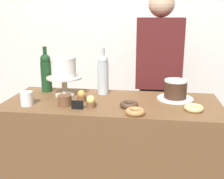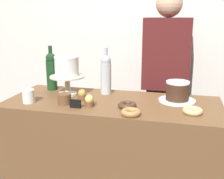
{
  "view_description": "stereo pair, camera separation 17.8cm",
  "coord_description": "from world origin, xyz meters",
  "views": [
    {
      "loc": [
        0.25,
        -1.7,
        1.43
      ],
      "look_at": [
        0.0,
        0.0,
        0.96
      ],
      "focal_mm": 44.95,
      "sensor_mm": 36.0,
      "label": 1
    },
    {
      "loc": [
        0.42,
        -1.67,
        1.43
      ],
      "look_at": [
        0.0,
        0.0,
        0.96
      ],
      "focal_mm": 44.95,
      "sensor_mm": 36.0,
      "label": 2
    }
  ],
  "objects": [
    {
      "name": "cupcake_lemon",
      "position": [
        -0.11,
        -0.13,
        0.92
      ],
      "size": [
        0.06,
        0.06,
        0.07
      ],
      "color": "brown",
      "rests_on": "display_counter"
    },
    {
      "name": "donut_glazed",
      "position": [
        0.5,
        -0.11,
        0.9
      ],
      "size": [
        0.11,
        0.11,
        0.03
      ],
      "color": "#E0C17F",
      "rests_on": "display_counter"
    },
    {
      "name": "donut_chocolate",
      "position": [
        0.12,
        -0.1,
        0.9
      ],
      "size": [
        0.11,
        0.11,
        0.03
      ],
      "color": "#472D1E",
      "rests_on": "display_counter"
    },
    {
      "name": "coffee_cup_ceramic",
      "position": [
        -0.51,
        -0.15,
        0.92
      ],
      "size": [
        0.08,
        0.08,
        0.08
      ],
      "color": "white",
      "rests_on": "display_counter"
    },
    {
      "name": "wine_bottle_green",
      "position": [
        -0.5,
        0.18,
        1.03
      ],
      "size": [
        0.08,
        0.08,
        0.33
      ],
      "color": "#193D1E",
      "rests_on": "display_counter"
    },
    {
      "name": "white_layer_cake",
      "position": [
        -0.34,
        0.08,
        1.08
      ],
      "size": [
        0.17,
        0.17,
        0.13
      ],
      "color": "white",
      "rests_on": "cake_stand_pedestal"
    },
    {
      "name": "chocolate_round_cake",
      "position": [
        0.41,
        0.11,
        0.95
      ],
      "size": [
        0.15,
        0.15,
        0.12
      ],
      "color": "#3D2619",
      "rests_on": "silver_serving_platter"
    },
    {
      "name": "silver_serving_platter",
      "position": [
        0.41,
        0.11,
        0.89
      ],
      "size": [
        0.24,
        0.24,
        0.01
      ],
      "color": "white",
      "rests_on": "display_counter"
    },
    {
      "name": "barista_figure",
      "position": [
        0.3,
        0.56,
        0.84
      ],
      "size": [
        0.36,
        0.22,
        1.6
      ],
      "color": "black",
      "rests_on": "ground_plane"
    },
    {
      "name": "display_counter",
      "position": [
        0.0,
        0.0,
        0.44
      ],
      "size": [
        1.37,
        0.57,
        0.88
      ],
      "color": "brown",
      "rests_on": "ground_plane"
    },
    {
      "name": "price_sign_chalkboard",
      "position": [
        -0.18,
        -0.18,
        0.91
      ],
      "size": [
        0.07,
        0.01,
        0.05
      ],
      "color": "black",
      "rests_on": "display_counter"
    },
    {
      "name": "cake_stand_pedestal",
      "position": [
        -0.34,
        0.08,
        0.97
      ],
      "size": [
        0.24,
        0.24,
        0.13
      ],
      "color": "beige",
      "rests_on": "display_counter"
    },
    {
      "name": "cupcake_caramel",
      "position": [
        -0.2,
        -0.02,
        0.92
      ],
      "size": [
        0.06,
        0.06,
        0.07
      ],
      "color": "brown",
      "rests_on": "display_counter"
    },
    {
      "name": "back_wall",
      "position": [
        0.0,
        0.86,
        1.3
      ],
      "size": [
        6.0,
        0.05,
        2.6
      ],
      "color": "silver",
      "rests_on": "ground_plane"
    },
    {
      "name": "cookie_stack",
      "position": [
        -0.28,
        -0.12,
        0.91
      ],
      "size": [
        0.08,
        0.08,
        0.07
      ],
      "color": "brown",
      "rests_on": "display_counter"
    },
    {
      "name": "wine_bottle_clear",
      "position": [
        -0.09,
        0.17,
        1.03
      ],
      "size": [
        0.08,
        0.08,
        0.33
      ],
      "color": "#B2BCC1",
      "rests_on": "display_counter"
    },
    {
      "name": "donut_maple",
      "position": [
        0.16,
        -0.22,
        0.9
      ],
      "size": [
        0.11,
        0.11,
        0.03
      ],
      "color": "#B27F47",
      "rests_on": "display_counter"
    }
  ]
}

